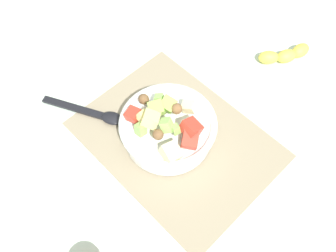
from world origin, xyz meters
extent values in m
plane|color=silver|center=(0.00, 0.00, 0.00)|extent=(2.40, 2.40, 0.00)
cube|color=gray|center=(0.00, 0.00, 0.00)|extent=(0.45, 0.34, 0.01)
cylinder|color=white|center=(-0.02, -0.01, 0.03)|extent=(0.21, 0.21, 0.06)
torus|color=white|center=(-0.02, -0.01, 0.06)|extent=(0.22, 0.22, 0.02)
cube|color=#A3CC6B|center=(-0.06, 0.01, 0.09)|extent=(0.03, 0.03, 0.03)
cube|color=#BC3828|center=(-0.08, -0.06, 0.08)|extent=(0.04, 0.04, 0.03)
cube|color=#BC3828|center=(0.04, 0.01, 0.09)|extent=(0.04, 0.05, 0.04)
cube|color=beige|center=(-0.01, 0.05, 0.08)|extent=(0.04, 0.04, 0.03)
sphere|color=brown|center=(0.00, -0.06, 0.09)|extent=(0.03, 0.04, 0.04)
cube|color=#93C160|center=(0.02, -0.02, 0.09)|extent=(0.02, 0.02, 0.02)
cube|color=#9EC656|center=(-0.05, -0.01, 0.10)|extent=(0.05, 0.05, 0.04)
sphere|color=brown|center=(-0.10, -0.01, 0.08)|extent=(0.04, 0.04, 0.03)
cube|color=#E5D684|center=(-0.04, -0.04, 0.10)|extent=(0.05, 0.05, 0.04)
cube|color=#E5D684|center=(-0.06, -0.05, 0.09)|extent=(0.03, 0.03, 0.03)
sphere|color=brown|center=(-0.02, 0.02, 0.10)|extent=(0.03, 0.04, 0.03)
cube|color=beige|center=(0.04, -0.06, 0.07)|extent=(0.05, 0.05, 0.05)
cube|color=#93C160|center=(-0.04, -0.07, 0.08)|extent=(0.03, 0.02, 0.03)
cube|color=#8CB74C|center=(-0.04, 0.01, 0.10)|extent=(0.04, 0.04, 0.04)
cube|color=#A3CC6B|center=(0.00, -0.03, 0.10)|extent=(0.04, 0.03, 0.04)
cube|color=#BC3828|center=(0.05, -0.01, 0.08)|extent=(0.05, 0.05, 0.04)
ellipsoid|color=black|center=(-0.15, -0.07, 0.01)|extent=(0.07, 0.06, 0.01)
cube|color=black|center=(-0.24, -0.12, 0.01)|extent=(0.16, 0.09, 0.01)
ellipsoid|color=yellow|center=(0.00, 0.35, 0.02)|extent=(0.06, 0.06, 0.04)
ellipsoid|color=yellow|center=(0.03, 0.39, 0.02)|extent=(0.06, 0.07, 0.04)
ellipsoid|color=yellow|center=(0.05, 0.43, 0.02)|extent=(0.05, 0.06, 0.04)
camera|label=1|loc=(0.30, -0.32, 0.78)|focal=39.83mm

